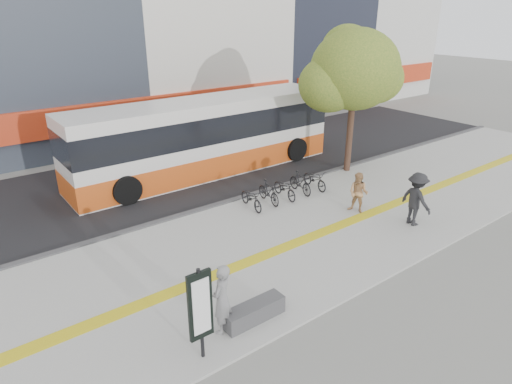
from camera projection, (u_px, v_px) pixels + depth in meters
ground at (300, 266)px, 13.07m from camera, size 120.00×120.00×0.00m
sidewalk at (268, 245)px, 14.16m from camera, size 40.00×7.00×0.08m
tactile_strip at (278, 250)px, 13.77m from camera, size 40.00×0.45×0.01m
street at (163, 178)px, 19.67m from camera, size 40.00×8.00×0.06m
curb at (210, 207)px, 16.72m from camera, size 40.00×0.25×0.14m
bench at (254, 312)px, 10.62m from camera, size 1.60×0.45×0.45m
signboard at (200, 307)px, 9.09m from camera, size 0.55×0.10×2.20m
street_tree at (352, 71)px, 18.88m from camera, size 4.40×3.80×6.31m
bus at (206, 139)px, 19.81m from camera, size 12.32×2.92×3.28m
bicycle_row at (285, 188)px, 17.40m from camera, size 3.98×1.56×0.88m
seated_woman at (222, 299)px, 10.03m from camera, size 0.76×0.69×1.73m
pedestrian_tan at (358, 193)px, 16.04m from camera, size 0.78×0.88×1.51m
pedestrian_dark at (416, 199)px, 15.07m from camera, size 0.88×1.30×1.87m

